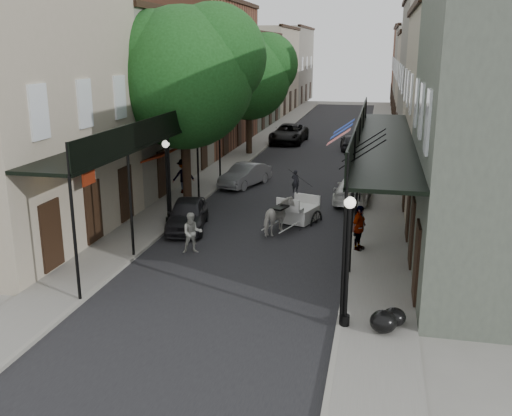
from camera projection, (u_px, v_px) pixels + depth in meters
The scene contains 24 objects.
ground at pixel (222, 288), 18.70m from camera, with size 140.00×140.00×0.00m, color gray.
road at pixel (303, 168), 37.52m from camera, with size 8.00×90.00×0.01m, color black.
sidewalk_left at pixel (230, 164), 38.53m from camera, with size 2.20×90.00×0.12m, color gray.
sidewalk_right at pixel (381, 170), 36.49m from camera, with size 2.20×90.00×0.12m, color gray.
building_row_left at pixel (218, 78), 47.27m from camera, with size 5.00×80.00×10.50m, color tan.
building_row_right at pixel (434, 80), 43.76m from camera, with size 5.00×80.00×10.50m, color gray.
gallery_left at pixel (159, 131), 25.15m from camera, with size 2.20×18.05×4.88m.
gallery_right at pixel (380, 138), 23.20m from camera, with size 2.20×18.05×4.88m.
tree_near at pixel (193, 72), 27.39m from camera, with size 7.31×6.80×9.63m.
tree_far at pixel (254, 74), 40.75m from camera, with size 6.45×6.00×8.61m.
lamppost_right_near at pixel (347, 260), 15.43m from camera, with size 0.32×0.32×3.71m.
lamppost_left at pixel (167, 181), 24.63m from camera, with size 0.32×0.32×3.71m.
lamppost_right_far at pixel (368, 144), 34.25m from camera, with size 0.32×0.32×3.71m.
horse at pixel (279, 217), 23.98m from camera, with size 0.81×1.78×1.51m, color beige.
carriage at pixel (303, 199), 25.87m from camera, with size 1.99×2.50×2.52m.
pedestrian_walking at pixel (192, 233), 21.72m from camera, with size 0.78×0.61×1.60m, color #B6B7AD.
pedestrian_sidewalk_left at pixel (183, 176), 30.37m from camera, with size 1.19×0.68×1.84m, color gray.
pedestrian_sidewalk_right at pixel (359, 228), 21.71m from camera, with size 1.02×0.43×1.75m, color gray.
car_left_near at pixel (187, 214), 24.69m from camera, with size 1.58×3.92×1.34m, color black.
car_left_mid at pixel (245, 175), 32.47m from camera, with size 1.34×3.85×1.27m, color gray.
car_left_far at pixel (289, 133), 47.42m from camera, with size 2.58×5.58×1.55m, color black.
car_right_near at pixel (353, 190), 29.07m from camera, with size 1.71×4.22×1.22m, color white.
car_right_far at pixel (350, 142), 44.07m from camera, with size 1.46×3.63×1.24m, color black.
trash_bags at pixel (388, 320), 15.61m from camera, with size 0.99×1.14×0.62m.
Camera 1 is at (4.75, -16.67, 7.57)m, focal length 40.00 mm.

